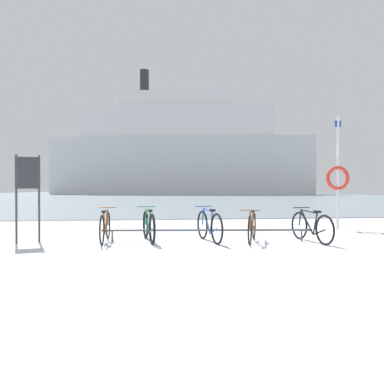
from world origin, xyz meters
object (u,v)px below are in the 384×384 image
object	(u,v)px
bicycle_0	(105,226)
bicycle_2	(209,226)
bicycle_1	(149,226)
info_sign	(28,183)
bicycle_4	(311,227)
bicycle_3	(252,227)
ferry_ship	(180,152)
rescue_post	(338,175)

from	to	relation	value
bicycle_0	bicycle_2	bearing A→B (deg)	-5.15
bicycle_1	info_sign	bearing A→B (deg)	177.84
bicycle_1	bicycle_4	xyz separation A→B (m)	(3.87, -0.53, -0.01)
bicycle_2	info_sign	size ratio (longest dim) A/B	0.81
bicycle_1	bicycle_3	distance (m)	2.49
bicycle_3	ferry_ship	bearing A→B (deg)	87.11
bicycle_3	info_sign	bearing A→B (deg)	174.73
bicycle_2	ferry_ship	bearing A→B (deg)	86.28
bicycle_4	bicycle_2	bearing A→B (deg)	172.22
bicycle_0	bicycle_1	size ratio (longest dim) A/B	1.02
bicycle_1	bicycle_3	size ratio (longest dim) A/B	1.13
bicycle_3	ferry_ship	size ratio (longest dim) A/B	0.03
bicycle_4	rescue_post	xyz separation A→B (m)	(2.07, 2.66, 1.33)
bicycle_0	rescue_post	world-z (taller)	rescue_post
bicycle_3	info_sign	distance (m)	5.43
info_sign	ferry_ship	distance (m)	71.03
ferry_ship	bicycle_3	bearing A→B (deg)	-92.89
bicycle_1	ferry_ship	size ratio (longest dim) A/B	0.03
bicycle_0	info_sign	distance (m)	2.09
bicycle_1	bicycle_3	world-z (taller)	bicycle_1
bicycle_0	bicycle_3	bearing A→B (deg)	-6.68
bicycle_1	bicycle_3	bearing A→B (deg)	-8.83
bicycle_1	bicycle_3	xyz separation A→B (m)	(2.46, -0.38, -0.01)
bicycle_1	bicycle_4	bearing A→B (deg)	-7.76
bicycle_1	ferry_ship	bearing A→B (deg)	85.10
bicycle_1	rescue_post	distance (m)	6.45
bicycle_2	ferry_ship	size ratio (longest dim) A/B	0.03
bicycle_0	bicycle_3	xyz separation A→B (m)	(3.50, -0.41, -0.01)
bicycle_2	rescue_post	size ratio (longest dim) A/B	0.47
bicycle_2	bicycle_4	size ratio (longest dim) A/B	0.98
bicycle_0	info_sign	world-z (taller)	info_sign
bicycle_4	ferry_ship	world-z (taller)	ferry_ship
bicycle_0	bicycle_1	distance (m)	1.04
bicycle_3	bicycle_0	bearing A→B (deg)	173.32
bicycle_4	info_sign	size ratio (longest dim) A/B	0.83
bicycle_1	bicycle_0	bearing A→B (deg)	178.49
bicycle_3	rescue_post	size ratio (longest dim) A/B	0.43
bicycle_2	ferry_ship	xyz separation A→B (m)	(4.57, 70.37, 8.63)
bicycle_0	bicycle_1	world-z (taller)	bicycle_1
bicycle_3	bicycle_1	bearing A→B (deg)	171.17
bicycle_3	bicycle_4	size ratio (longest dim) A/B	0.90
rescue_post	ferry_ship	world-z (taller)	ferry_ship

